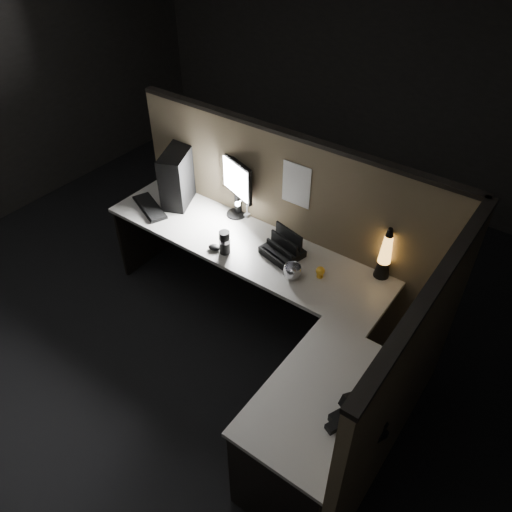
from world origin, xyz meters
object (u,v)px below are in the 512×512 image
Objects in this scene: monitor at (237,183)px; lava_lamp at (385,257)px; keyboard at (150,207)px; desk_phone at (359,420)px; pc_tower at (179,176)px.

lava_lamp is (1.24, 0.00, -0.12)m from monitor.
desk_phone is (2.27, -0.76, 0.04)m from keyboard.
monitor is 1.14× the size of keyboard.
keyboard is 1.43× the size of desk_phone.
desk_phone reaches higher than keyboard.
monitor reaches higher than lava_lamp.
pc_tower is 0.35m from keyboard.
lava_lamp is (1.86, 0.36, 0.16)m from keyboard.
keyboard is 1.05× the size of lava_lamp.
lava_lamp reaches higher than keyboard.
monitor reaches higher than desk_phone.
desk_phone is (2.16, -1.02, -0.17)m from pc_tower.
pc_tower is 2.39m from desk_phone.
lava_lamp is at bearing 133.63° from desk_phone.
keyboard is at bearing -174.67° from desk_phone.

